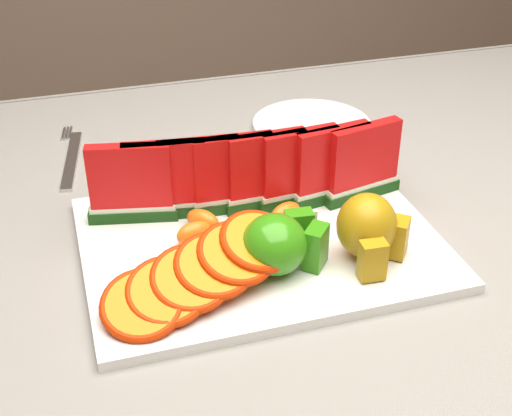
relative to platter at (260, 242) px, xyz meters
The scene contains 11 objects.
table 0.11m from the platter, 124.45° to the left, with size 1.40×0.90×0.75m.
tablecloth 0.05m from the platter, 124.45° to the left, with size 1.53×1.03×0.20m.
platter is the anchor object (origin of this frame).
apple_cluster 0.07m from the platter, 86.96° to the right, with size 0.11×0.09×0.07m.
pear_cluster 0.13m from the platter, 34.48° to the right, with size 0.09×0.09×0.07m.
side_plate 0.33m from the platter, 58.92° to the left, with size 0.21×0.21×0.01m.
fork 0.34m from the platter, 124.02° to the left, with size 0.04×0.20×0.00m.
watermelon_row 0.09m from the platter, 83.05° to the left, with size 0.39×0.07×0.10m.
orange_fan_front 0.12m from the platter, 137.20° to the right, with size 0.23×0.14×0.06m.
orange_fan_back 0.12m from the platter, 76.62° to the left, with size 0.37×0.10×0.05m.
tangerine_segments 0.03m from the platter, 139.43° to the left, with size 0.16×0.07×0.03m.
Camera 1 is at (-0.19, -0.65, 1.23)m, focal length 50.00 mm.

